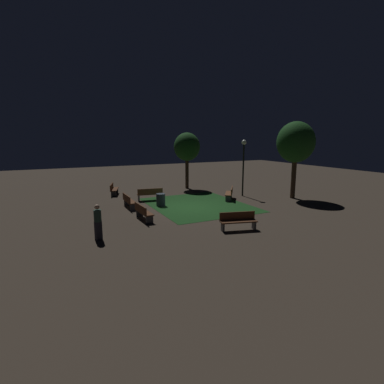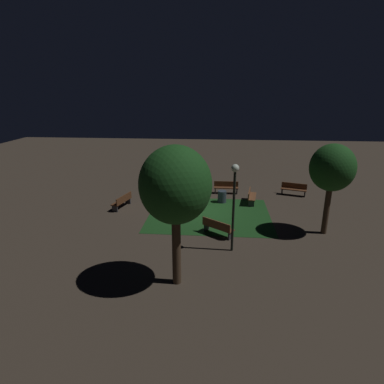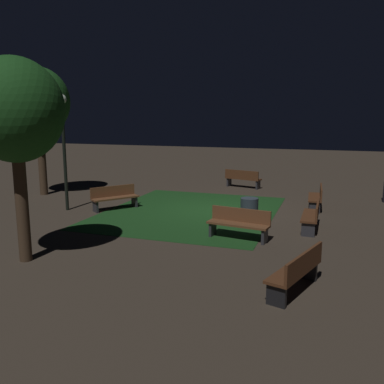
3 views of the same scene
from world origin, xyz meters
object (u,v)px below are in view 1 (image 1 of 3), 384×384
bench_by_lamp (238,220)px  tree_back_left (187,147)px  bench_near_trees (129,201)px  bench_path_side (230,193)px  trash_bin (161,200)px  pedestrian (98,221)px  tree_lawn_side (296,143)px  bench_front_left (143,212)px  bench_lawn_edge (150,194)px  lamp_post_near_wall (244,158)px  bench_back_row (114,189)px

bench_by_lamp → tree_back_left: 12.71m
bench_near_trees → bench_path_side: same height
bench_by_lamp → trash_bin: 6.71m
pedestrian → tree_back_left: bearing=138.6°
pedestrian → bench_path_side: bearing=115.3°
trash_bin → tree_back_left: bearing=140.7°
bench_near_trees → pedestrian: (5.30, -2.68, 0.37)m
bench_path_side → bench_by_lamp: same height
tree_lawn_side → trash_bin: 10.58m
tree_back_left → pedestrian: bearing=-41.4°
bench_near_trees → bench_front_left: bearing=0.0°
bench_by_lamp → trash_bin: size_ratio=2.27×
bench_lawn_edge → bench_by_lamp: size_ratio=0.99×
bench_front_left → pedestrian: pedestrian is taller
bench_front_left → bench_by_lamp: same height
bench_front_left → tree_lawn_side: 12.37m
bench_path_side → pedestrian: size_ratio=1.08×
trash_bin → pedestrian: size_ratio=0.51×
lamp_post_near_wall → trash_bin: size_ratio=5.21×
lamp_post_near_wall → tree_lawn_side: bearing=51.4°
bench_front_left → bench_near_trees: bearing=-180.0°
bench_front_left → trash_bin: 3.47m
tree_lawn_side → pedestrian: size_ratio=3.48×
tree_back_left → pedestrian: size_ratio=3.03×
bench_by_lamp → bench_back_row: (-11.76, -3.63, 0.00)m
bench_near_trees → bench_by_lamp: bearing=28.3°
bench_front_left → bench_by_lamp: size_ratio=0.98×
bench_near_trees → tree_lawn_side: 12.53m
bench_lawn_edge → trash_bin: bench_lawn_edge is taller
bench_front_left → pedestrian: 3.48m
tree_back_left → bench_lawn_edge: bearing=-52.6°
bench_front_left → bench_lawn_edge: bearing=157.7°
bench_path_side → bench_by_lamp: size_ratio=0.93×
bench_near_trees → trash_bin: (0.31, 2.05, -0.07)m
bench_by_lamp → tree_back_left: tree_back_left is taller
bench_by_lamp → trash_bin: bench_by_lamp is taller
trash_bin → pedestrian: (4.99, -4.74, 0.44)m
bench_near_trees → pedestrian: pedestrian is taller
bench_back_row → tree_lawn_side: bearing=58.8°
bench_path_side → pedestrian: (4.71, -9.98, 0.37)m
tree_lawn_side → tree_back_left: bearing=-144.4°
bench_near_trees → bench_by_lamp: size_ratio=0.97×
bench_lawn_edge → tree_lawn_side: tree_lawn_side is taller
tree_back_left → lamp_post_near_wall: size_ratio=1.14×
bench_path_side → bench_lawn_edge: (-2.25, -5.33, 0.00)m
tree_back_left → lamp_post_near_wall: bearing=25.3°
bench_path_side → trash_bin: 5.24m
bench_near_trees → pedestrian: bearing=-26.9°
bench_front_left → bench_by_lamp: bearing=44.7°
bench_back_row → pedestrian: (10.23, -2.73, 0.37)m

